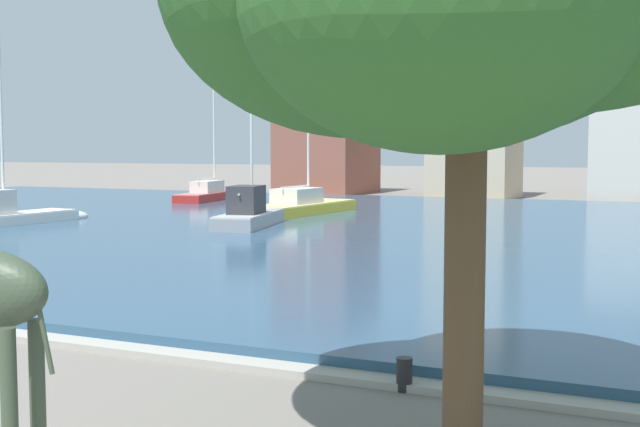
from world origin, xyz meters
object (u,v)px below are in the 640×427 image
Objects in this scene: sailboat_grey at (252,217)px; mooring_bollard at (404,374)px; sailboat_yellow at (308,208)px; sailboat_white at (3,218)px; sailboat_red at (215,195)px.

sailboat_grey is 23.09m from mooring_bollard.
sailboat_yellow is 1.42× the size of sailboat_grey.
sailboat_grey is 0.64× the size of sailboat_white.
mooring_bollard is at bearing -54.51° from sailboat_red.
sailboat_white is 27.36m from mooring_bollard.
mooring_bollard is (13.91, -26.29, -0.29)m from sailboat_yellow.
sailboat_red is at bearing 125.49° from mooring_bollard.
mooring_bollard is (24.07, -33.75, -0.28)m from sailboat_red.
sailboat_grey is 12.49× the size of mooring_bollard.
sailboat_red is 18.94m from sailboat_white.
sailboat_yellow is at bearing 117.88° from mooring_bollard.
sailboat_white is at bearing -128.40° from sailboat_yellow.
sailboat_grey is (0.77, -7.31, 0.11)m from sailboat_yellow.
sailboat_yellow is at bearing 96.02° from sailboat_grey.
sailboat_yellow is at bearing 51.60° from sailboat_white.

